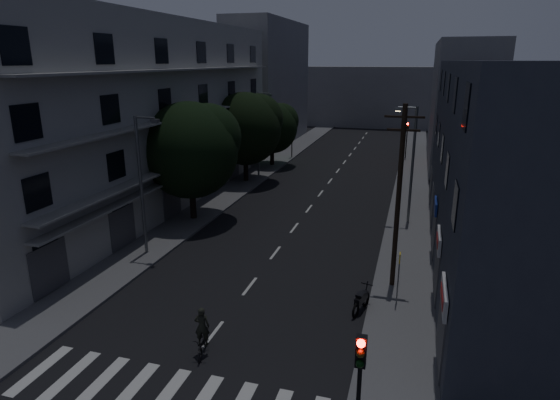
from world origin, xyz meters
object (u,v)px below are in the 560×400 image
Objects in this scene: motorcycle at (361,301)px; cyclist at (203,338)px; utility_pole at (399,195)px; traffic_signal_near at (360,375)px; bus_stop_sign at (399,269)px.

cyclist is (-5.51, -5.02, 0.19)m from motorcycle.
utility_pole is 5.34m from motorcycle.
traffic_signal_near reaches higher than cyclist.
cyclist is at bearing -122.69° from motorcycle.
motorcycle is (-0.88, 8.77, -2.61)m from traffic_signal_near.
traffic_signal_near is 2.04× the size of cyclist.
cyclist is at bearing -140.12° from bus_stop_sign.
motorcycle is at bearing 95.73° from traffic_signal_near.
utility_pole reaches higher than cyclist.
cyclist is (-6.39, 3.75, -2.42)m from traffic_signal_near.
traffic_signal_near reaches higher than motorcycle.
traffic_signal_near is 0.46× the size of utility_pole.
utility_pole is 4.74× the size of motorcycle.
bus_stop_sign is 1.26× the size of cyclist.
bus_stop_sign is at bearing 27.19° from cyclist.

